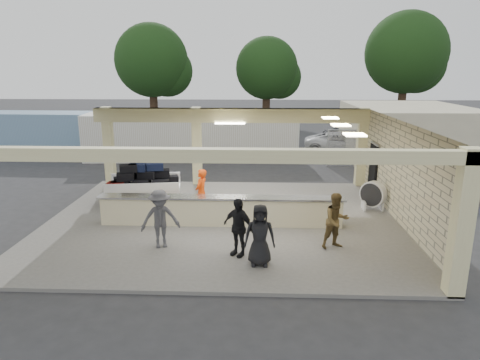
{
  "coord_description": "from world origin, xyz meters",
  "views": [
    {
      "loc": [
        1.18,
        -14.01,
        5.2
      ],
      "look_at": [
        0.58,
        1.0,
        1.26
      ],
      "focal_mm": 32.0,
      "sensor_mm": 36.0,
      "label": 1
    }
  ],
  "objects_px": {
    "luggage_cart": "(143,181)",
    "car_dark": "(353,136)",
    "baggage_counter": "(221,211)",
    "passenger_d": "(260,235)",
    "container_blue": "(61,134)",
    "baggage_handler": "(201,192)",
    "car_white_b": "(448,143)",
    "passenger_c": "(160,219)",
    "passenger_a": "(336,221)",
    "container_white": "(192,136)",
    "passenger_b": "(238,227)",
    "drum_fan": "(373,194)",
    "car_white_a": "(343,143)"
  },
  "relations": [
    {
      "from": "passenger_d",
      "to": "car_dark",
      "type": "distance_m",
      "value": 19.76
    },
    {
      "from": "passenger_d",
      "to": "car_white_b",
      "type": "height_order",
      "value": "passenger_d"
    },
    {
      "from": "passenger_c",
      "to": "container_blue",
      "type": "distance_m",
      "value": 16.54
    },
    {
      "from": "passenger_b",
      "to": "car_white_b",
      "type": "height_order",
      "value": "passenger_b"
    },
    {
      "from": "container_blue",
      "to": "car_white_b",
      "type": "bearing_deg",
      "value": 4.88
    },
    {
      "from": "passenger_d",
      "to": "car_dark",
      "type": "relative_size",
      "value": 0.41
    },
    {
      "from": "drum_fan",
      "to": "passenger_d",
      "type": "distance_m",
      "value": 6.4
    },
    {
      "from": "baggage_counter",
      "to": "luggage_cart",
      "type": "height_order",
      "value": "luggage_cart"
    },
    {
      "from": "luggage_cart",
      "to": "car_dark",
      "type": "xyz_separation_m",
      "value": [
        10.93,
        13.53,
        -0.3
      ]
    },
    {
      "from": "baggage_counter",
      "to": "car_white_b",
      "type": "height_order",
      "value": "car_white_b"
    },
    {
      "from": "baggage_handler",
      "to": "container_blue",
      "type": "bearing_deg",
      "value": -119.24
    },
    {
      "from": "passenger_c",
      "to": "baggage_handler",
      "type": "bearing_deg",
      "value": 55.4
    },
    {
      "from": "baggage_handler",
      "to": "container_blue",
      "type": "xyz_separation_m",
      "value": [
        -9.98,
        10.94,
        0.37
      ]
    },
    {
      "from": "luggage_cart",
      "to": "passenger_c",
      "type": "height_order",
      "value": "passenger_c"
    },
    {
      "from": "passenger_b",
      "to": "passenger_d",
      "type": "height_order",
      "value": "passenger_d"
    },
    {
      "from": "baggage_counter",
      "to": "car_white_a",
      "type": "xyz_separation_m",
      "value": [
        6.54,
        13.1,
        0.07
      ]
    },
    {
      "from": "baggage_counter",
      "to": "car_white_b",
      "type": "relative_size",
      "value": 1.86
    },
    {
      "from": "container_white",
      "to": "baggage_counter",
      "type": "bearing_deg",
      "value": -81.69
    },
    {
      "from": "car_white_b",
      "to": "car_dark",
      "type": "bearing_deg",
      "value": 62.77
    },
    {
      "from": "baggage_handler",
      "to": "passenger_a",
      "type": "relative_size",
      "value": 1.02
    },
    {
      "from": "passenger_a",
      "to": "passenger_d",
      "type": "bearing_deg",
      "value": -173.16
    },
    {
      "from": "passenger_c",
      "to": "baggage_counter",
      "type": "bearing_deg",
      "value": 31.99
    },
    {
      "from": "container_blue",
      "to": "baggage_handler",
      "type": "bearing_deg",
      "value": -45.94
    },
    {
      "from": "passenger_c",
      "to": "car_white_a",
      "type": "distance_m",
      "value": 17.09
    },
    {
      "from": "luggage_cart",
      "to": "car_dark",
      "type": "bearing_deg",
      "value": 42.33
    },
    {
      "from": "passenger_c",
      "to": "passenger_d",
      "type": "xyz_separation_m",
      "value": [
        2.88,
        -1.05,
        -0.03
      ]
    },
    {
      "from": "car_dark",
      "to": "passenger_b",
      "type": "bearing_deg",
      "value": 172.2
    },
    {
      "from": "baggage_counter",
      "to": "passenger_a",
      "type": "bearing_deg",
      "value": -26.94
    },
    {
      "from": "passenger_d",
      "to": "container_blue",
      "type": "xyz_separation_m",
      "value": [
        -12.03,
        14.83,
        0.37
      ]
    },
    {
      "from": "container_white",
      "to": "passenger_a",
      "type": "bearing_deg",
      "value": -69.7
    },
    {
      "from": "baggage_handler",
      "to": "car_dark",
      "type": "distance_m",
      "value": 17.07
    },
    {
      "from": "passenger_b",
      "to": "passenger_c",
      "type": "bearing_deg",
      "value": -157.32
    },
    {
      "from": "passenger_d",
      "to": "container_white",
      "type": "bearing_deg",
      "value": 104.88
    },
    {
      "from": "passenger_a",
      "to": "drum_fan",
      "type": "bearing_deg",
      "value": 39.42
    },
    {
      "from": "luggage_cart",
      "to": "baggage_handler",
      "type": "xyz_separation_m",
      "value": [
        2.42,
        -1.26,
        -0.04
      ]
    },
    {
      "from": "baggage_handler",
      "to": "container_white",
      "type": "relative_size",
      "value": 0.14
    },
    {
      "from": "passenger_c",
      "to": "container_white",
      "type": "height_order",
      "value": "container_white"
    },
    {
      "from": "luggage_cart",
      "to": "baggage_counter",
      "type": "bearing_deg",
      "value": -42.99
    },
    {
      "from": "baggage_counter",
      "to": "car_dark",
      "type": "bearing_deg",
      "value": 63.75
    },
    {
      "from": "container_blue",
      "to": "passenger_a",
      "type": "bearing_deg",
      "value": -42.05
    },
    {
      "from": "passenger_c",
      "to": "passenger_d",
      "type": "relative_size",
      "value": 1.04
    },
    {
      "from": "drum_fan",
      "to": "passenger_c",
      "type": "relative_size",
      "value": 0.62
    },
    {
      "from": "luggage_cart",
      "to": "passenger_b",
      "type": "bearing_deg",
      "value": -58.53
    },
    {
      "from": "baggage_counter",
      "to": "luggage_cart",
      "type": "distance_m",
      "value": 3.88
    },
    {
      "from": "car_dark",
      "to": "car_white_b",
      "type": "bearing_deg",
      "value": -101.79
    },
    {
      "from": "car_white_a",
      "to": "container_white",
      "type": "distance_m",
      "value": 9.37
    },
    {
      "from": "passenger_b",
      "to": "car_dark",
      "type": "xyz_separation_m",
      "value": [
        7.07,
        18.1,
        -0.25
      ]
    },
    {
      "from": "luggage_cart",
      "to": "baggage_handler",
      "type": "relative_size",
      "value": 1.74
    },
    {
      "from": "passenger_d",
      "to": "container_blue",
      "type": "bearing_deg",
      "value": 128.6
    },
    {
      "from": "baggage_handler",
      "to": "passenger_c",
      "type": "height_order",
      "value": "passenger_c"
    }
  ]
}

